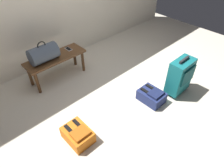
{
  "coord_description": "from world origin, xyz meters",
  "views": [
    {
      "loc": [
        -1.66,
        -1.6,
        2.16
      ],
      "look_at": [
        -0.11,
        0.04,
        0.25
      ],
      "focal_mm": 31.49,
      "sensor_mm": 36.0,
      "label": 1
    }
  ],
  "objects_px": {
    "cell_phone": "(68,49)",
    "backpack_orange": "(78,135)",
    "suitcase_upright_teal": "(180,76)",
    "backpack_navy": "(152,96)",
    "bench": "(56,60)",
    "duffel_bag_slate": "(44,54)"
  },
  "relations": [
    {
      "from": "bench",
      "to": "duffel_bag_slate",
      "type": "xyz_separation_m",
      "value": [
        -0.18,
        -0.0,
        0.2
      ]
    },
    {
      "from": "suitcase_upright_teal",
      "to": "backpack_navy",
      "type": "xyz_separation_m",
      "value": [
        -0.46,
        0.15,
        -0.23
      ]
    },
    {
      "from": "backpack_orange",
      "to": "backpack_navy",
      "type": "bearing_deg",
      "value": -9.37
    },
    {
      "from": "duffel_bag_slate",
      "to": "backpack_orange",
      "type": "xyz_separation_m",
      "value": [
        -0.34,
        -1.28,
        -0.47
      ]
    },
    {
      "from": "suitcase_upright_teal",
      "to": "backpack_orange",
      "type": "relative_size",
      "value": 1.66
    },
    {
      "from": "suitcase_upright_teal",
      "to": "duffel_bag_slate",
      "type": "bearing_deg",
      "value": 129.51
    },
    {
      "from": "cell_phone",
      "to": "suitcase_upright_teal",
      "type": "height_order",
      "value": "suitcase_upright_teal"
    },
    {
      "from": "duffel_bag_slate",
      "to": "suitcase_upright_teal",
      "type": "relative_size",
      "value": 0.7
    },
    {
      "from": "bench",
      "to": "suitcase_upright_teal",
      "type": "bearing_deg",
      "value": -54.37
    },
    {
      "from": "duffel_bag_slate",
      "to": "cell_phone",
      "type": "relative_size",
      "value": 3.06
    },
    {
      "from": "bench",
      "to": "backpack_navy",
      "type": "height_order",
      "value": "bench"
    },
    {
      "from": "backpack_navy",
      "to": "backpack_orange",
      "type": "bearing_deg",
      "value": 170.63
    },
    {
      "from": "backpack_orange",
      "to": "duffel_bag_slate",
      "type": "bearing_deg",
      "value": 75.16
    },
    {
      "from": "cell_phone",
      "to": "bench",
      "type": "bearing_deg",
      "value": -169.82
    },
    {
      "from": "backpack_orange",
      "to": "bench",
      "type": "bearing_deg",
      "value": 68.06
    },
    {
      "from": "backpack_orange",
      "to": "backpack_navy",
      "type": "height_order",
      "value": "same"
    },
    {
      "from": "backpack_navy",
      "to": "cell_phone",
      "type": "bearing_deg",
      "value": 105.26
    },
    {
      "from": "bench",
      "to": "backpack_orange",
      "type": "relative_size",
      "value": 2.63
    },
    {
      "from": "duffel_bag_slate",
      "to": "suitcase_upright_teal",
      "type": "bearing_deg",
      "value": -50.49
    },
    {
      "from": "duffel_bag_slate",
      "to": "cell_phone",
      "type": "bearing_deg",
      "value": 6.41
    },
    {
      "from": "cell_phone",
      "to": "backpack_orange",
      "type": "distance_m",
      "value": 1.59
    },
    {
      "from": "duffel_bag_slate",
      "to": "backpack_orange",
      "type": "bearing_deg",
      "value": -104.84
    }
  ]
}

